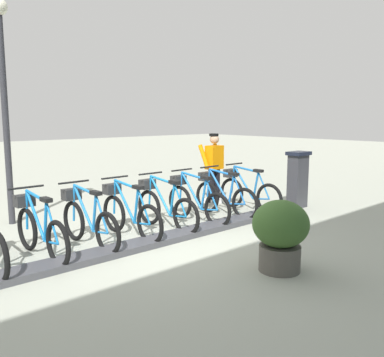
{
  "coord_description": "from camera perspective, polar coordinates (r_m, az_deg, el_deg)",
  "views": [
    {
      "loc": [
        -5.33,
        4.1,
        2.08
      ],
      "look_at": [
        0.5,
        -1.16,
        0.9
      ],
      "focal_mm": 39.21,
      "sensor_mm": 36.0,
      "label": 1
    }
  ],
  "objects": [
    {
      "name": "lamp_post",
      "position": [
        8.69,
        -24.31,
        12.04
      ],
      "size": [
        0.32,
        0.32,
        4.19
      ],
      "color": "#2D2D33",
      "rests_on": "ground"
    },
    {
      "name": "ground_plane",
      "position": [
        7.03,
        -4.34,
        -8.67
      ],
      "size": [
        60.0,
        60.0,
        0.0
      ],
      "primitive_type": "plane",
      "color": "#A7AB9B"
    },
    {
      "name": "bike_docked_6",
      "position": [
        6.6,
        -20.07,
        -6.46
      ],
      "size": [
        1.72,
        0.54,
        1.02
      ],
      "color": "black",
      "rests_on": "ground"
    },
    {
      "name": "bike_docked_3",
      "position": [
        7.74,
        -3.82,
        -3.78
      ],
      "size": [
        1.72,
        0.54,
        1.02
      ],
      "color": "black",
      "rests_on": "ground"
    },
    {
      "name": "payment_kiosk",
      "position": [
        9.81,
        14.17,
        -0.0
      ],
      "size": [
        0.36,
        0.52,
        1.28
      ],
      "color": "#38383D",
      "rests_on": "ground"
    },
    {
      "name": "worker_near_rack",
      "position": [
        10.01,
        3.0,
        1.81
      ],
      "size": [
        0.47,
        0.64,
        1.66
      ],
      "color": "white",
      "rests_on": "ground"
    },
    {
      "name": "bike_docked_2",
      "position": [
        8.24,
        0.44,
        -3.01
      ],
      "size": [
        1.72,
        0.54,
        1.02
      ],
      "color": "black",
      "rests_on": "ground"
    },
    {
      "name": "bike_docked_5",
      "position": [
        6.92,
        -14.06,
        -5.52
      ],
      "size": [
        1.72,
        0.54,
        1.02
      ],
      "color": "black",
      "rests_on": "ground"
    },
    {
      "name": "bike_docked_1",
      "position": [
        8.77,
        4.2,
        -2.32
      ],
      "size": [
        1.72,
        0.54,
        1.02
      ],
      "color": "black",
      "rests_on": "ground"
    },
    {
      "name": "bike_docked_0",
      "position": [
        9.34,
        7.51,
        -1.71
      ],
      "size": [
        1.72,
        0.54,
        1.02
      ],
      "color": "black",
      "rests_on": "ground"
    },
    {
      "name": "planter_bush",
      "position": [
        5.77,
        11.94,
        -7.1
      ],
      "size": [
        0.76,
        0.76,
        0.97
      ],
      "color": "#59544C",
      "rests_on": "ground"
    },
    {
      "name": "dock_rail_base",
      "position": [
        7.02,
        -4.34,
        -8.28
      ],
      "size": [
        0.44,
        7.04,
        0.1
      ],
      "primitive_type": "cube",
      "color": "#47474C",
      "rests_on": "ground"
    },
    {
      "name": "bike_docked_4",
      "position": [
        7.3,
        -8.65,
        -4.62
      ],
      "size": [
        1.72,
        0.54,
        1.02
      ],
      "color": "black",
      "rests_on": "ground"
    }
  ]
}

